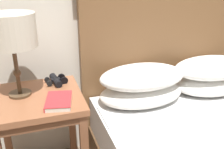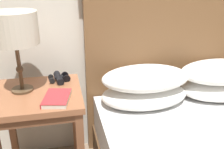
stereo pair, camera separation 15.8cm
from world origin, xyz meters
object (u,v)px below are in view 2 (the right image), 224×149
nightstand (39,107)px  binoculars_pair (59,78)px  book_on_nightstand (56,98)px  table_lamp (14,30)px

nightstand → binoculars_pair: binoculars_pair is taller
nightstand → book_on_nightstand: book_on_nightstand is taller
binoculars_pair → nightstand: bearing=-130.9°
table_lamp → nightstand: bearing=-27.9°
book_on_nightstand → binoculars_pair: 0.28m
nightstand → book_on_nightstand: (0.11, -0.13, 0.11)m
nightstand → book_on_nightstand: 0.20m
table_lamp → binoculars_pair: bearing=25.0°
book_on_nightstand → binoculars_pair: size_ratio=1.42×
nightstand → book_on_nightstand: size_ratio=2.89×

